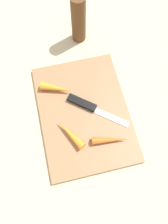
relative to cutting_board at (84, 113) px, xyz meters
name	(u,v)px	position (x,y,z in m)	size (l,w,h in m)	color
ground_plane	(84,113)	(0.00, 0.00, -0.01)	(1.40, 1.40, 0.00)	#C6B793
cutting_board	(84,113)	(0.00, 0.00, 0.00)	(0.36, 0.26, 0.01)	#99704C
knife	(85,105)	(-0.02, 0.01, 0.01)	(0.14, 0.17, 0.01)	#B7B7BC
carrot_shortest	(57,88)	(-0.09, -0.06, 0.02)	(0.03, 0.03, 0.10)	orange
carrot_longest	(70,134)	(0.06, -0.05, 0.02)	(0.03, 0.03, 0.10)	orange
carrot_medium	(110,140)	(0.10, 0.05, 0.02)	(0.02, 0.02, 0.10)	orange
pepper_grinder	(78,20)	(-0.28, 0.05, 0.08)	(0.05, 0.05, 0.17)	brown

